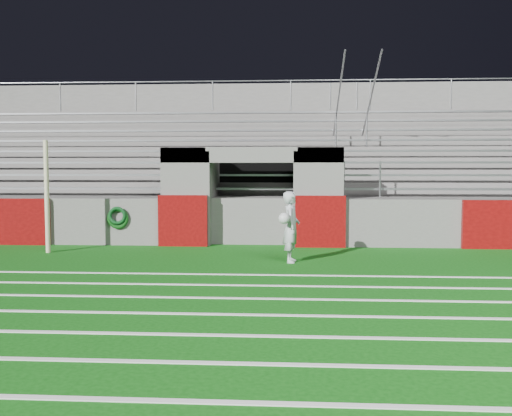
{
  "coord_description": "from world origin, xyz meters",
  "views": [
    {
      "loc": [
        1.06,
        -11.83,
        2.06
      ],
      "look_at": [
        0.2,
        1.8,
        1.1
      ],
      "focal_mm": 40.0,
      "sensor_mm": 36.0,
      "label": 1
    }
  ],
  "objects": [
    {
      "name": "field_markings",
      "position": [
        0.0,
        -5.0,
        0.01
      ],
      "size": [
        28.0,
        8.09,
        0.01
      ],
      "color": "white",
      "rests_on": "ground"
    },
    {
      "name": "stadium_structure",
      "position": [
        0.0,
        7.97,
        1.49
      ],
      "size": [
        26.0,
        8.48,
        5.42
      ],
      "color": "#595754",
      "rests_on": "ground"
    },
    {
      "name": "hose_coil",
      "position": [
        -3.54,
        2.93,
        0.76
      ],
      "size": [
        0.58,
        0.15,
        0.6
      ],
      "color": "#0C3E0F",
      "rests_on": "ground"
    },
    {
      "name": "goalkeeper_with_ball",
      "position": [
        1.04,
        0.55,
        0.79
      ],
      "size": [
        0.47,
        0.72,
        1.55
      ],
      "color": "#B4BABF",
      "rests_on": "ground"
    },
    {
      "name": "ground",
      "position": [
        0.0,
        0.0,
        0.0
      ],
      "size": [
        90.0,
        90.0,
        0.0
      ],
      "primitive_type": "plane",
      "color": "#0D4E0D",
      "rests_on": "ground"
    },
    {
      "name": "field_post",
      "position": [
        -4.88,
        1.62,
        1.37
      ],
      "size": [
        0.11,
        0.11,
        2.73
      ],
      "primitive_type": "cylinder",
      "color": "beige",
      "rests_on": "ground"
    }
  ]
}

